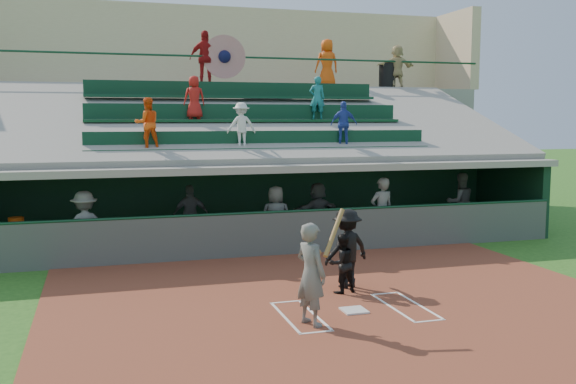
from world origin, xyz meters
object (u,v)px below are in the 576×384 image
object	(u,v)px
batter_at_plate	(311,273)
trash_bin	(387,76)
white_table	(16,247)
water_cooler	(16,225)
catcher	(341,263)
home_plate	(354,310)

from	to	relation	value
batter_at_plate	trash_bin	bearing A→B (deg)	60.12
white_table	water_cooler	xyz separation A→B (m)	(0.03, -0.01, 0.53)
batter_at_plate	water_cooler	world-z (taller)	batter_at_plate
catcher	trash_bin	size ratio (longest dim) A/B	1.25
catcher	water_cooler	bearing A→B (deg)	-48.54
white_table	water_cooler	distance (m)	0.54
batter_at_plate	trash_bin	xyz separation A→B (m)	(7.35, 12.79, 4.17)
home_plate	batter_at_plate	bearing A→B (deg)	-153.44
batter_at_plate	catcher	bearing A→B (deg)	54.78
batter_at_plate	trash_bin	size ratio (longest dim) A/B	2.06
water_cooler	home_plate	bearing A→B (deg)	-43.74
batter_at_plate	water_cooler	distance (m)	8.37
water_cooler	batter_at_plate	bearing A→B (deg)	-50.83
batter_at_plate	catcher	size ratio (longest dim) A/B	1.65
batter_at_plate	white_table	xyz separation A→B (m)	(-5.31, 6.50, -0.51)
batter_at_plate	white_table	bearing A→B (deg)	129.28
white_table	water_cooler	bearing A→B (deg)	-37.24
white_table	trash_bin	size ratio (longest dim) A/B	0.85
home_plate	white_table	bearing A→B (deg)	136.36
home_plate	catcher	distance (m)	1.37
water_cooler	trash_bin	distance (m)	14.72
batter_at_plate	catcher	distance (m)	2.12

